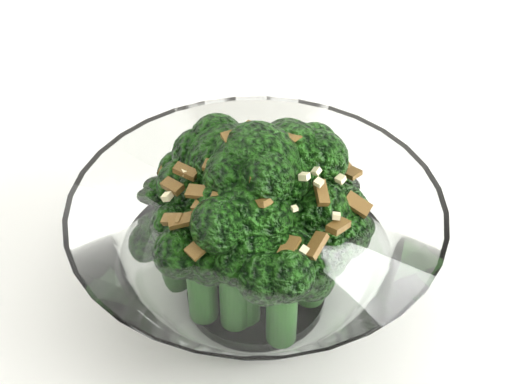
# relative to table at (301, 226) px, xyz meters

# --- Properties ---
(table) EXTENTS (1.38, 1.12, 0.75)m
(table) POSITION_rel_table_xyz_m (0.00, 0.00, 0.00)
(table) COLOR white
(table) RESTS_ON ground
(broccoli_dish) EXTENTS (0.25, 0.25, 0.15)m
(broccoli_dish) POSITION_rel_table_xyz_m (-0.00, -0.15, 0.13)
(broccoli_dish) COLOR white
(broccoli_dish) RESTS_ON table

